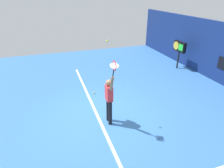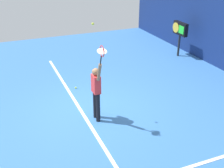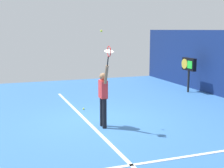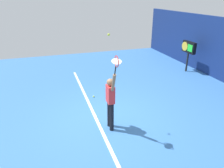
# 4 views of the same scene
# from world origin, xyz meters

# --- Properties ---
(ground_plane) EXTENTS (18.00, 18.00, 0.00)m
(ground_plane) POSITION_xyz_m (0.00, 0.00, 0.00)
(ground_plane) COLOR #3870B2
(court_baseline) EXTENTS (10.00, 0.10, 0.01)m
(court_baseline) POSITION_xyz_m (0.00, -0.33, 0.01)
(court_baseline) COLOR white
(court_baseline) RESTS_ON ground_plane
(court_sideline) EXTENTS (0.10, 7.00, 0.01)m
(court_sideline) POSITION_xyz_m (3.54, 2.00, 0.01)
(court_sideline) COLOR white
(court_sideline) RESTS_ON ground_plane
(tennis_player) EXTENTS (0.68, 0.31, 1.97)m
(tennis_player) POSITION_xyz_m (0.61, -0.01, 1.01)
(tennis_player) COLOR black
(tennis_player) RESTS_ON ground_plane
(tennis_racket) EXTENTS (0.40, 0.27, 0.63)m
(tennis_racket) POSITION_xyz_m (1.14, -0.01, 2.34)
(tennis_racket) COLOR black
(tennis_ball) EXTENTS (0.07, 0.07, 0.07)m
(tennis_ball) POSITION_xyz_m (0.46, -0.01, 2.94)
(tennis_ball) COLOR #CCE033
(scoreboard_clock) EXTENTS (0.96, 0.20, 1.65)m
(scoreboard_clock) POSITION_xyz_m (-3.37, 5.62, 1.28)
(scoreboard_clock) COLOR black
(scoreboard_clock) RESTS_ON ground_plane
(spare_ball) EXTENTS (0.07, 0.07, 0.07)m
(spare_ball) POSITION_xyz_m (-1.72, -0.02, 0.03)
(spare_ball) COLOR #CCE033
(spare_ball) RESTS_ON ground_plane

